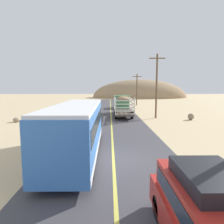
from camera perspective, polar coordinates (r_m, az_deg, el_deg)
The scene contains 12 objects.
ground_plane at distance 12.23m, azimuth 0.39°, elevation -13.30°, with size 240.00×240.00×0.00m, color #CCB284.
road_surface at distance 12.23m, azimuth 0.39°, elevation -13.25°, with size 8.00×120.00×0.02m, color #423F44.
road_centre_line at distance 12.23m, azimuth 0.39°, elevation -13.20°, with size 0.16×117.60×0.00m, color #D8CC4C.
suv_near at distance 5.97m, azimuth 25.73°, elevation -24.94°, with size 1.90×4.62×2.29m.
livestock_truck at distance 31.57m, azimuth 2.84°, elevation 2.53°, with size 2.53×9.70×3.02m.
bus at distance 12.52m, azimuth -9.82°, elevation -4.61°, with size 2.54×10.00×3.21m.
car_far at distance 41.53m, azimuth 2.60°, elevation 2.63°, with size 1.90×4.62×1.93m.
power_pole_mid at distance 28.44m, azimuth 12.54°, elevation 7.70°, with size 2.20×0.24×8.76m.
power_pole_far at distance 48.08m, azimuth 7.06°, elevation 6.63°, with size 2.20×0.24×7.39m.
boulder_near_shoulder at distance 28.40m, azimuth 21.49°, elevation -1.23°, with size 0.77×0.83×0.84m, color #84705B.
boulder_mid_field at distance 27.44m, azimuth -25.45°, elevation -2.00°, with size 0.87×0.96×0.56m, color gray.
distant_hill at distance 87.65m, azimuth 7.76°, elevation 4.15°, with size 39.95×26.63×15.37m, color #997C5A.
Camera 1 is at (-0.22, -11.47, 4.24)m, focal length 32.18 mm.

